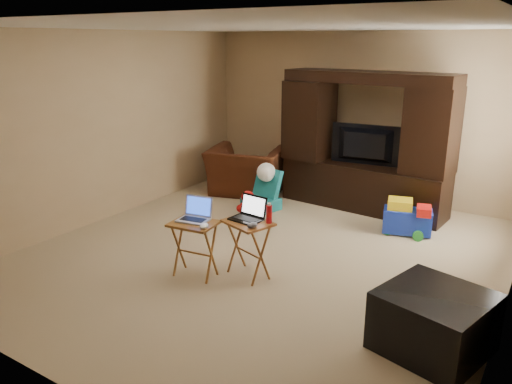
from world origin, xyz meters
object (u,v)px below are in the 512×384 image
Objects in this scene: entertainment_center at (365,142)px; tray_table_left at (195,249)px; ottoman at (434,321)px; water_bottle at (269,214)px; laptop_left at (193,210)px; recliner at (246,171)px; push_toy at (408,217)px; laptop_right at (246,209)px; mouse_right at (252,225)px; plush_toy at (248,204)px; tray_table_right at (248,249)px; mouse_left at (204,226)px; television at (364,146)px; child_rocker at (261,190)px.

tray_table_left is at bearing -97.89° from entertainment_center.
ottoman is 1.84m from water_bottle.
water_bottle is (0.70, 0.34, -0.01)m from laptop_left.
push_toy is (2.70, -0.38, -0.14)m from recliner.
mouse_right is at bearing -33.43° from laptop_right.
ottoman is (2.94, -1.79, 0.05)m from plush_toy.
plush_toy is 1.83m from laptop_right.
plush_toy is at bearing 128.81° from laptop_right.
push_toy is at bearing -33.15° from entertainment_center.
entertainment_center is 3.13× the size of ottoman.
recliner is at bearing 142.63° from ottoman.
recliner is 2.96m from tray_table_right.
plush_toy is at bearing 108.22° from recliner.
push_toy is 1.93× the size of laptop_left.
laptop_right is (0.43, 0.31, 0.43)m from tray_table_left.
water_bottle is at bearing 42.73° from mouse_left.
ottoman is at bearing -85.15° from push_toy.
recliner is at bearing 2.15° from television.
child_rocker is 2.25m from laptop_left.
mouse_left reaches higher than plush_toy.
ottoman is at bearing 115.18° from television.
water_bottle reaches higher than mouse_right.
laptop_right is at bearing 29.35° from tray_table_left.
tray_table_right is 0.45m from water_bottle.
television is 1.94m from recliner.
laptop_left is (-1.55, -2.34, 0.49)m from push_toy.
mouse_left is 0.98× the size of mouse_right.
laptop_right is (-1.09, -2.06, 0.50)m from push_toy.
push_toy is at bearing 61.38° from mouse_left.
water_bottle reaches higher than tray_table_left.
tray_table_right reaches higher than plush_toy.
laptop_right is at bearing 171.39° from tray_table_right.
mouse_left is at bearing -178.14° from ottoman.
child_rocker is (-1.21, -0.81, -0.64)m from television.
tray_table_right is 0.43m from laptop_right.
recliner is 1.90× the size of tray_table_left.
push_toy is 2.33m from tray_table_right.
entertainment_center is 3.58m from ottoman.
laptop_left is at bearing 71.55° from television.
tray_table_left is (0.52, -1.79, 0.10)m from plush_toy.
tray_table_right is at bearing -20.53° from laptop_right.
television is 1.84m from plush_toy.
television is 8.25× the size of mouse_left.
mouse_right is (0.13, -0.12, 0.33)m from tray_table_right.
tray_table_left is (-0.66, -3.03, -0.68)m from entertainment_center.
tray_table_right is at bearing 137.29° from mouse_right.
child_rocker is 2.15m from laptop_right.
mouse_right is (-0.06, -2.81, -0.31)m from television.
recliner reaches higher than plush_toy.
child_rocker is 2.25m from tray_table_left.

